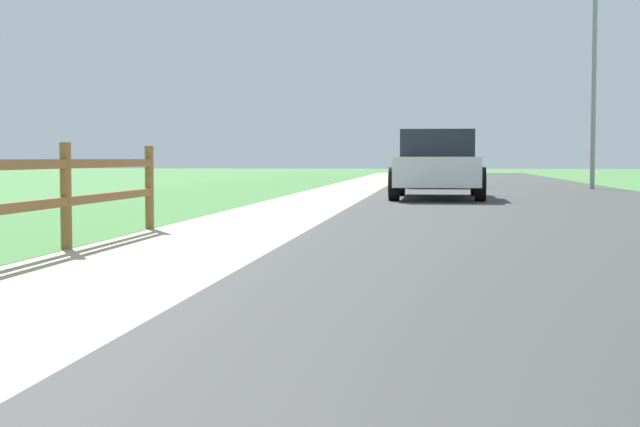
# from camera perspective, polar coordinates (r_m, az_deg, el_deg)

# --- Properties ---
(ground_plane) EXTENTS (120.00, 120.00, 0.00)m
(ground_plane) POSITION_cam_1_polar(r_m,az_deg,el_deg) (25.21, 3.33, 1.26)
(ground_plane) COLOR #478240
(road_asphalt) EXTENTS (7.00, 66.00, 0.01)m
(road_asphalt) POSITION_cam_1_polar(r_m,az_deg,el_deg) (27.23, 10.97, 1.37)
(road_asphalt) COLOR #3C3C3C
(road_asphalt) RESTS_ON ground
(curb_concrete) EXTENTS (6.00, 66.00, 0.01)m
(curb_concrete) POSITION_cam_1_polar(r_m,az_deg,el_deg) (27.54, -2.65, 1.45)
(curb_concrete) COLOR #B5AE90
(curb_concrete) RESTS_ON ground
(grass_verge) EXTENTS (5.00, 66.00, 0.00)m
(grass_verge) POSITION_cam_1_polar(r_m,az_deg,el_deg) (27.83, -5.70, 1.46)
(grass_verge) COLOR #478240
(grass_verge) RESTS_ON ground
(parked_suv_white) EXTENTS (2.04, 4.79, 1.52)m
(parked_suv_white) POSITION_cam_1_polar(r_m,az_deg,el_deg) (21.59, 7.04, 2.94)
(parked_suv_white) COLOR white
(parked_suv_white) RESTS_ON ground
(parked_car_beige) EXTENTS (2.17, 5.06, 1.50)m
(parked_car_beige) POSITION_cam_1_polar(r_m,az_deg,el_deg) (30.98, 6.95, 3.05)
(parked_car_beige) COLOR #C6B793
(parked_car_beige) RESTS_ON ground
(street_lamp) EXTENTS (1.17, 0.20, 6.39)m
(street_lamp) POSITION_cam_1_polar(r_m,az_deg,el_deg) (29.04, 16.28, 8.90)
(street_lamp) COLOR gray
(street_lamp) RESTS_ON ground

